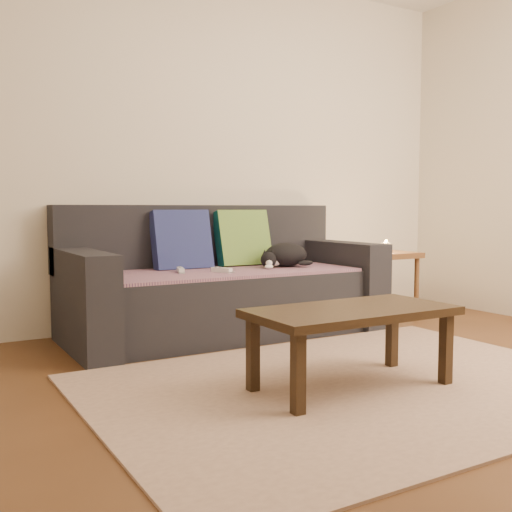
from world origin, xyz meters
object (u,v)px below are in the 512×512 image
(cat, at_px, (285,255))
(side_table, at_px, (386,264))
(coffee_table, at_px, (352,318))
(sofa, at_px, (222,288))
(wii_remote_a, at_px, (181,270))
(wii_remote_b, at_px, (222,270))

(cat, xyz_separation_m, side_table, (0.89, -0.06, -0.10))
(cat, height_order, coffee_table, cat)
(cat, distance_m, side_table, 0.89)
(sofa, xyz_separation_m, wii_remote_a, (-0.34, -0.08, 0.15))
(wii_remote_a, bearing_deg, sofa, -59.18)
(side_table, distance_m, coffee_table, 1.89)
(cat, height_order, wii_remote_a, cat)
(wii_remote_b, bearing_deg, wii_remote_a, 39.00)
(sofa, bearing_deg, cat, -12.44)
(wii_remote_a, xyz_separation_m, coffee_table, (0.28, -1.36, -0.12))
(wii_remote_b, bearing_deg, cat, -100.82)
(wii_remote_a, bearing_deg, coffee_table, -151.29)
(cat, bearing_deg, wii_remote_b, -146.90)
(wii_remote_a, bearing_deg, wii_remote_b, -101.70)
(sofa, distance_m, wii_remote_b, 0.28)
(wii_remote_b, xyz_separation_m, coffee_table, (0.05, -1.23, -0.12))
(sofa, relative_size, coffee_table, 2.17)
(cat, relative_size, wii_remote_a, 2.85)
(wii_remote_a, xyz_separation_m, wii_remote_b, (0.23, -0.13, 0.00))
(wii_remote_a, height_order, side_table, side_table)
(cat, bearing_deg, wii_remote_a, -159.42)
(side_table, xyz_separation_m, coffee_table, (-1.39, -1.29, -0.09))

